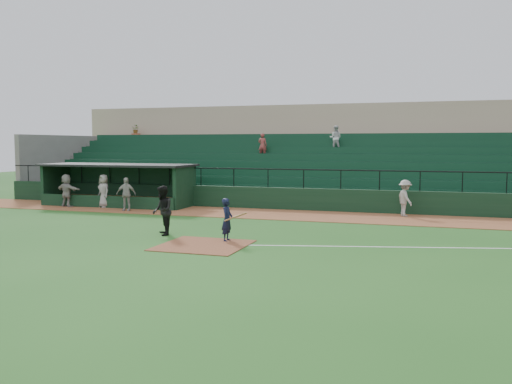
% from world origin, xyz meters
% --- Properties ---
extents(ground, '(90.00, 90.00, 0.00)m').
position_xyz_m(ground, '(0.00, 0.00, 0.00)').
color(ground, '#20541B').
rests_on(ground, ground).
extents(warning_track, '(40.00, 4.00, 0.03)m').
position_xyz_m(warning_track, '(0.00, 8.00, 0.01)').
color(warning_track, brown).
rests_on(warning_track, ground).
extents(home_plate_dirt, '(3.00, 3.00, 0.03)m').
position_xyz_m(home_plate_dirt, '(0.00, -1.00, 0.01)').
color(home_plate_dirt, brown).
rests_on(home_plate_dirt, ground).
extents(foul_line, '(17.49, 4.44, 0.01)m').
position_xyz_m(foul_line, '(8.00, 1.20, 0.01)').
color(foul_line, white).
rests_on(foul_line, ground).
extents(stadium_structure, '(38.00, 13.08, 6.40)m').
position_xyz_m(stadium_structure, '(-0.00, 16.46, 2.30)').
color(stadium_structure, black).
rests_on(stadium_structure, ground).
extents(dugout, '(8.90, 3.20, 2.42)m').
position_xyz_m(dugout, '(-9.75, 9.56, 1.33)').
color(dugout, black).
rests_on(dugout, ground).
extents(batter_at_plate, '(0.99, 0.66, 1.59)m').
position_xyz_m(batter_at_plate, '(0.49, 0.07, 0.80)').
color(batter_at_plate, black).
rests_on(batter_at_plate, ground).
extents(umpire, '(1.13, 1.19, 1.95)m').
position_xyz_m(umpire, '(-2.40, 0.56, 0.97)').
color(umpire, black).
rests_on(umpire, ground).
extents(runner, '(1.14, 1.34, 1.79)m').
position_xyz_m(runner, '(6.34, 9.14, 0.93)').
color(runner, '#98948F').
rests_on(runner, warning_track).
extents(dugout_player_a, '(1.12, 0.70, 1.77)m').
position_xyz_m(dugout_player_a, '(-7.90, 6.92, 0.92)').
color(dugout_player_a, '#A6A09B').
rests_on(dugout_player_a, warning_track).
extents(dugout_player_b, '(1.07, 0.93, 1.85)m').
position_xyz_m(dugout_player_b, '(-9.87, 7.83, 0.96)').
color(dugout_player_b, gray).
rests_on(dugout_player_b, warning_track).
extents(dugout_player_c, '(1.79, 0.94, 1.85)m').
position_xyz_m(dugout_player_c, '(-12.12, 7.55, 0.95)').
color(dugout_player_c, '#9C9792').
rests_on(dugout_player_c, warning_track).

